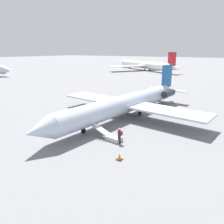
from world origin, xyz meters
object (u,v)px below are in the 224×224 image
airplane_far_left (144,65)px  boarding_stairs (111,137)px  airplane_main (128,103)px  passenger (120,135)px

airplane_far_left → boarding_stairs: 92.07m
airplane_far_left → boarding_stairs: size_ratio=10.95×
boarding_stairs → airplane_far_left: bearing=-61.0°
airplane_main → boarding_stairs: airplane_main is taller
boarding_stairs → airplane_main: bearing=-66.0°
airplane_far_left → passenger: size_ratio=25.78×
boarding_stairs → passenger: bearing=175.2°
airplane_main → airplane_far_left: size_ratio=0.73×
airplane_far_left → passenger: 92.80m
boarding_stairs → passenger: size_ratio=2.35×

